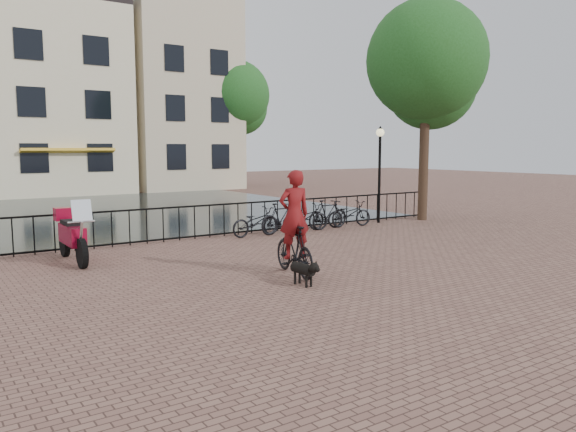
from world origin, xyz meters
TOP-DOWN VIEW (x-y plane):
  - ground at (0.00, 0.00)m, footprint 100.00×100.00m
  - canal_water at (0.00, 17.30)m, footprint 20.00×20.00m
  - railing at (0.00, 8.00)m, footprint 20.00×0.05m
  - canal_house_mid at (0.50, 30.00)m, footprint 8.00×9.50m
  - canal_house_right at (8.50, 30.00)m, footprint 7.00×9.00m
  - tree_near_right at (9.20, 7.30)m, footprint 4.48×4.48m
  - tree_far_right at (12.00, 27.00)m, footprint 4.76×4.76m
  - lamp_post at (7.20, 7.60)m, footprint 0.30×0.30m
  - cyclist at (-0.31, 2.31)m, footprint 0.92×2.01m
  - dog at (-0.70, 1.45)m, footprint 0.31×0.81m
  - motorcycle at (-3.91, 6.47)m, footprint 0.55×2.27m
  - parked_bike_0 at (1.80, 7.40)m, footprint 1.75×0.69m
  - parked_bike_1 at (2.75, 7.40)m, footprint 1.71×0.68m
  - parked_bike_2 at (3.70, 7.40)m, footprint 1.76×0.75m
  - parked_bike_3 at (4.65, 7.40)m, footprint 1.68×0.54m
  - parked_bike_4 at (5.60, 7.40)m, footprint 1.78×0.84m

SIDE VIEW (x-z plane):
  - ground at x=0.00m, z-range 0.00..0.00m
  - canal_water at x=0.00m, z-range 0.00..0.00m
  - dog at x=-0.70m, z-range 0.00..0.54m
  - parked_bike_0 at x=1.80m, z-range 0.00..0.90m
  - parked_bike_2 at x=3.70m, z-range 0.00..0.90m
  - parked_bike_4 at x=5.60m, z-range 0.00..0.90m
  - parked_bike_1 at x=2.75m, z-range 0.00..1.00m
  - parked_bike_3 at x=4.65m, z-range 0.00..1.00m
  - railing at x=0.00m, z-range -0.01..1.02m
  - motorcycle at x=-3.91m, z-range 0.00..1.62m
  - cyclist at x=-0.31m, z-range -0.32..2.34m
  - lamp_post at x=7.20m, z-range 0.65..4.10m
  - canal_house_mid at x=0.50m, z-range 0.00..11.80m
  - tree_near_right at x=9.20m, z-range 1.85..10.09m
  - tree_far_right at x=12.00m, z-range 1.97..10.73m
  - canal_house_right at x=8.50m, z-range 0.00..13.30m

